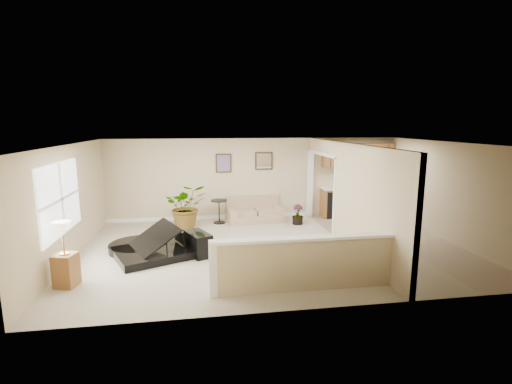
{
  "coord_description": "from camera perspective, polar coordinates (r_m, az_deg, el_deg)",
  "views": [
    {
      "loc": [
        -1.68,
        -8.33,
        2.96
      ],
      "look_at": [
        -0.34,
        0.4,
        1.31
      ],
      "focal_mm": 26.0,
      "sensor_mm": 36.0,
      "label": 1
    }
  ],
  "objects": [
    {
      "name": "small_plant",
      "position": [
        11.05,
        6.43,
        -3.67
      ],
      "size": [
        0.33,
        0.33,
        0.59
      ],
      "color": "black",
      "rests_on": "floor"
    },
    {
      "name": "kitchen_vinyl",
      "position": [
        10.07,
        20.58,
        -7.18
      ],
      "size": [
        2.7,
        6.0,
        0.01
      ],
      "primitive_type": "cube",
      "color": "gray",
      "rests_on": "floor"
    },
    {
      "name": "loveseat",
      "position": [
        11.39,
        -0.22,
        -2.6
      ],
      "size": [
        1.75,
        1.1,
        0.96
      ],
      "rotation": [
        0.0,
        0.0,
        0.09
      ],
      "color": "tan",
      "rests_on": "floor"
    },
    {
      "name": "wall_mirror",
      "position": [
        11.53,
        1.22,
        4.8
      ],
      "size": [
        0.55,
        0.04,
        0.55
      ],
      "color": "#342513",
      "rests_on": "back_wall"
    },
    {
      "name": "floor",
      "position": [
        9.0,
        2.57,
        -8.63
      ],
      "size": [
        9.0,
        9.0,
        0.0
      ],
      "primitive_type": "plane",
      "color": "tan",
      "rests_on": "ground"
    },
    {
      "name": "left_wall",
      "position": [
        8.96,
        -26.88,
        -1.58
      ],
      "size": [
        0.04,
        6.0,
        2.5
      ],
      "primitive_type": "cube",
      "color": "tan",
      "rests_on": "floor"
    },
    {
      "name": "right_wall",
      "position": [
        10.51,
        27.45,
        0.02
      ],
      "size": [
        0.04,
        6.0,
        2.5
      ],
      "primitive_type": "cube",
      "color": "tan",
      "rests_on": "floor"
    },
    {
      "name": "piano",
      "position": [
        8.75,
        -15.8,
        -5.23
      ],
      "size": [
        2.3,
        2.25,
        1.52
      ],
      "rotation": [
        0.0,
        0.0,
        0.42
      ],
      "color": "black",
      "rests_on": "floor"
    },
    {
      "name": "ceiling",
      "position": [
        8.51,
        2.71,
        7.48
      ],
      "size": [
        9.0,
        6.0,
        0.04
      ],
      "primitive_type": "cube",
      "color": "white",
      "rests_on": "back_wall"
    },
    {
      "name": "left_window",
      "position": [
        8.45,
        -27.93,
        -0.95
      ],
      "size": [
        0.05,
        2.15,
        1.45
      ],
      "primitive_type": "cube",
      "color": "white",
      "rests_on": "left_wall"
    },
    {
      "name": "accent_table",
      "position": [
        11.11,
        -5.69,
        -2.52
      ],
      "size": [
        0.49,
        0.49,
        0.71
      ],
      "color": "black",
      "rests_on": "floor"
    },
    {
      "name": "interior_partition",
      "position": [
        9.42,
        13.12,
        -0.34
      ],
      "size": [
        0.18,
        5.99,
        2.5
      ],
      "color": "tan",
      "rests_on": "floor"
    },
    {
      "name": "lamp_stand",
      "position": [
        7.68,
        -27.32,
        -9.19
      ],
      "size": [
        0.44,
        0.44,
        1.22
      ],
      "color": "brown",
      "rests_on": "floor"
    },
    {
      "name": "piano_bench",
      "position": [
        8.59,
        -8.9,
        -7.86
      ],
      "size": [
        0.68,
        0.87,
        0.52
      ],
      "primitive_type": "cube",
      "rotation": [
        0.0,
        0.0,
        0.42
      ],
      "color": "black",
      "rests_on": "floor"
    },
    {
      "name": "kitchen_cabinets",
      "position": [
        12.27,
        14.82,
        0.41
      ],
      "size": [
        2.36,
        0.65,
        2.33
      ],
      "color": "brown",
      "rests_on": "floor"
    },
    {
      "name": "palm_plant",
      "position": [
        10.73,
        -10.65,
        -2.18
      ],
      "size": [
        1.26,
        1.13,
        1.27
      ],
      "color": "black",
      "rests_on": "floor"
    },
    {
      "name": "wall_art_left",
      "position": [
        11.39,
        -5.01,
        4.44
      ],
      "size": [
        0.48,
        0.04,
        0.58
      ],
      "color": "#342513",
      "rests_on": "back_wall"
    },
    {
      "name": "back_wall",
      "position": [
        11.58,
        -0.28,
        2.09
      ],
      "size": [
        9.0,
        0.04,
        2.5
      ],
      "primitive_type": "cube",
      "color": "tan",
      "rests_on": "floor"
    },
    {
      "name": "pony_half_wall",
      "position": [
        6.74,
        7.14,
        -10.73
      ],
      "size": [
        3.42,
        0.22,
        1.0
      ],
      "color": "tan",
      "rests_on": "floor"
    },
    {
      "name": "front_wall",
      "position": [
        5.84,
        8.46,
        -6.53
      ],
      "size": [
        9.0,
        0.04,
        2.5
      ],
      "primitive_type": "cube",
      "color": "tan",
      "rests_on": "floor"
    }
  ]
}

